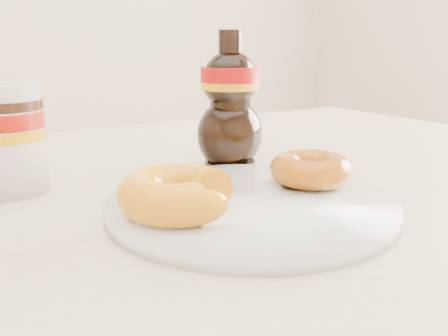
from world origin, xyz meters
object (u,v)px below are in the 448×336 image
donut_bitten (177,193)px  donut_whole (311,169)px  dining_table (170,253)px  syrup_bottle (230,100)px  plate (251,205)px  nutella_jar (5,135)px

donut_bitten → donut_whole: bearing=10.9°
dining_table → donut_bitten: donut_bitten is taller
donut_whole → syrup_bottle: 0.17m
donut_whole → plate: bearing=-173.3°
plate → nutella_jar: nutella_jar is taller
plate → syrup_bottle: bearing=63.0°
dining_table → donut_bitten: size_ratio=12.84×
syrup_bottle → dining_table: bearing=-157.0°
donut_bitten → plate: bearing=7.7°
donut_bitten → nutella_jar: bearing=124.8°
plate → donut_whole: 0.09m
plate → donut_bitten: bearing=-179.4°
dining_table → donut_whole: bearing=-43.2°
donut_whole → nutella_jar: bearing=145.1°
plate → nutella_jar: 0.28m
donut_bitten → dining_table: bearing=74.9°
donut_whole → syrup_bottle: (0.00, 0.16, 0.06)m
plate → donut_bitten: (-0.08, -0.00, 0.03)m
plate → donut_whole: donut_whole is taller
donut_bitten → syrup_bottle: 0.25m
donut_bitten → syrup_bottle: (0.17, 0.17, 0.06)m
nutella_jar → syrup_bottle: 0.28m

